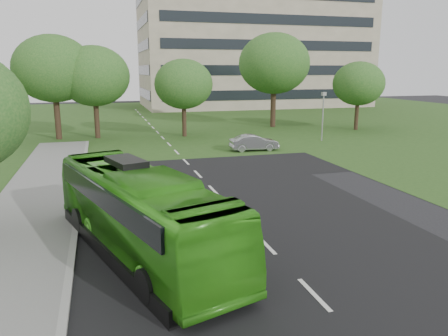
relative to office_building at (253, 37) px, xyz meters
name	(u,v)px	position (x,y,z in m)	size (l,w,h in m)	color
ground	(249,227)	(-21.96, -61.96, -12.50)	(160.00, 160.00, 0.00)	black
street_surfaces	(164,143)	(-22.34, -39.21, -12.47)	(120.00, 120.00, 0.15)	black
office_building	(253,37)	(0.00, 0.00, 0.00)	(40.10, 20.10, 25.00)	gray
tree_park_a	(53,69)	(-31.72, -34.06, -5.85)	(7.38, 7.38, 9.81)	black
tree_park_b	(94,76)	(-28.11, -34.30, -6.53)	(6.76, 6.76, 8.86)	black
tree_park_c	(184,84)	(-19.69, -35.56, -7.32)	(5.75, 5.75, 7.64)	black
tree_park_d	(274,64)	(-8.27, -30.95, -5.25)	(8.10, 8.10, 10.71)	black
tree_park_e	(359,84)	(-0.30, -35.91, -7.42)	(5.60, 5.60, 7.47)	black
bus	(140,212)	(-26.62, -63.44, -10.94)	(2.62, 11.22, 3.12)	#399D1C
sedan	(254,143)	(-15.63, -44.96, -11.84)	(1.40, 4.03, 1.33)	#9E9EA3
camera_pole	(323,110)	(-7.77, -41.96, -9.56)	(0.40, 0.35, 4.55)	gray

